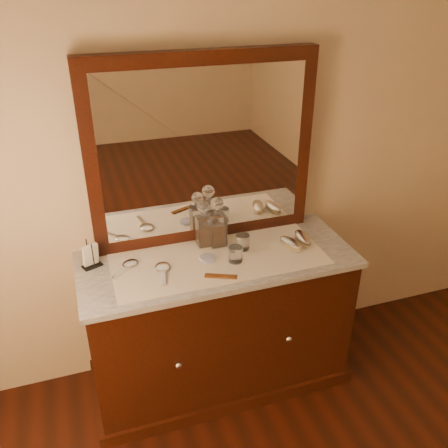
{
  "coord_description": "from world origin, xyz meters",
  "views": [
    {
      "loc": [
        -0.64,
        -0.05,
        2.19
      ],
      "look_at": [
        0.0,
        1.85,
        1.1
      ],
      "focal_mm": 38.22,
      "sensor_mm": 36.0,
      "label": 1
    }
  ],
  "objects_px": {
    "pin_dish": "(208,258)",
    "comb": "(221,276)",
    "brush_near": "(291,244)",
    "brush_far": "(303,238)",
    "napkin_rack": "(91,256)",
    "mirror_frame": "(203,151)",
    "decanter_left": "(204,228)",
    "decanter_right": "(217,227)",
    "hand_mirror_inner": "(163,269)",
    "hand_mirror_outer": "(128,265)",
    "dresser_cabinet": "(218,323)"
  },
  "relations": [
    {
      "from": "pin_dish",
      "to": "comb",
      "type": "bearing_deg",
      "value": -85.06
    },
    {
      "from": "brush_near",
      "to": "brush_far",
      "type": "bearing_deg",
      "value": 20.94
    },
    {
      "from": "brush_far",
      "to": "napkin_rack",
      "type": "bearing_deg",
      "value": 173.73
    },
    {
      "from": "mirror_frame",
      "to": "decanter_left",
      "type": "distance_m",
      "value": 0.41
    },
    {
      "from": "comb",
      "to": "decanter_right",
      "type": "distance_m",
      "value": 0.33
    },
    {
      "from": "comb",
      "to": "hand_mirror_inner",
      "type": "relative_size",
      "value": 0.77
    },
    {
      "from": "hand_mirror_outer",
      "to": "hand_mirror_inner",
      "type": "xyz_separation_m",
      "value": [
        0.16,
        -0.09,
        0.0
      ]
    },
    {
      "from": "pin_dish",
      "to": "napkin_rack",
      "type": "relative_size",
      "value": 0.58
    },
    {
      "from": "napkin_rack",
      "to": "hand_mirror_outer",
      "type": "relative_size",
      "value": 0.85
    },
    {
      "from": "napkin_rack",
      "to": "comb",
      "type": "bearing_deg",
      "value": -27.32
    },
    {
      "from": "brush_far",
      "to": "hand_mirror_inner",
      "type": "distance_m",
      "value": 0.79
    },
    {
      "from": "pin_dish",
      "to": "brush_far",
      "type": "relative_size",
      "value": 0.51
    },
    {
      "from": "mirror_frame",
      "to": "pin_dish",
      "type": "relative_size",
      "value": 14.42
    },
    {
      "from": "pin_dish",
      "to": "brush_near",
      "type": "xyz_separation_m",
      "value": [
        0.46,
        -0.03,
        0.01
      ]
    },
    {
      "from": "brush_near",
      "to": "hand_mirror_inner",
      "type": "relative_size",
      "value": 0.82
    },
    {
      "from": "dresser_cabinet",
      "to": "pin_dish",
      "type": "bearing_deg",
      "value": -173.16
    },
    {
      "from": "napkin_rack",
      "to": "brush_near",
      "type": "height_order",
      "value": "napkin_rack"
    },
    {
      "from": "pin_dish",
      "to": "brush_near",
      "type": "height_order",
      "value": "brush_near"
    },
    {
      "from": "mirror_frame",
      "to": "hand_mirror_outer",
      "type": "relative_size",
      "value": 7.08
    },
    {
      "from": "decanter_left",
      "to": "decanter_right",
      "type": "relative_size",
      "value": 0.92
    },
    {
      "from": "pin_dish",
      "to": "brush_near",
      "type": "relative_size",
      "value": 0.48
    },
    {
      "from": "napkin_rack",
      "to": "hand_mirror_inner",
      "type": "bearing_deg",
      "value": -25.4
    },
    {
      "from": "brush_far",
      "to": "comb",
      "type": "bearing_deg",
      "value": -161.29
    },
    {
      "from": "decanter_right",
      "to": "brush_near",
      "type": "relative_size",
      "value": 1.64
    },
    {
      "from": "dresser_cabinet",
      "to": "brush_far",
      "type": "xyz_separation_m",
      "value": [
        0.49,
        0.0,
        0.47
      ]
    },
    {
      "from": "mirror_frame",
      "to": "comb",
      "type": "height_order",
      "value": "mirror_frame"
    },
    {
      "from": "decanter_left",
      "to": "hand_mirror_outer",
      "type": "xyz_separation_m",
      "value": [
        -0.43,
        -0.09,
        -0.09
      ]
    },
    {
      "from": "comb",
      "to": "decanter_left",
      "type": "bearing_deg",
      "value": 112.0
    },
    {
      "from": "comb",
      "to": "napkin_rack",
      "type": "xyz_separation_m",
      "value": [
        -0.59,
        0.3,
        0.05
      ]
    },
    {
      "from": "decanter_right",
      "to": "brush_far",
      "type": "xyz_separation_m",
      "value": [
        0.45,
        -0.12,
        -0.09
      ]
    },
    {
      "from": "pin_dish",
      "to": "brush_near",
      "type": "distance_m",
      "value": 0.46
    },
    {
      "from": "comb",
      "to": "hand_mirror_outer",
      "type": "relative_size",
      "value": 0.94
    },
    {
      "from": "dresser_cabinet",
      "to": "decanter_right",
      "type": "relative_size",
      "value": 4.96
    },
    {
      "from": "dresser_cabinet",
      "to": "brush_far",
      "type": "height_order",
      "value": "brush_far"
    },
    {
      "from": "pin_dish",
      "to": "hand_mirror_inner",
      "type": "height_order",
      "value": "hand_mirror_inner"
    },
    {
      "from": "dresser_cabinet",
      "to": "hand_mirror_outer",
      "type": "xyz_separation_m",
      "value": [
        -0.46,
        0.06,
        0.45
      ]
    },
    {
      "from": "brush_far",
      "to": "brush_near",
      "type": "bearing_deg",
      "value": -159.06
    },
    {
      "from": "pin_dish",
      "to": "brush_far",
      "type": "distance_m",
      "value": 0.55
    },
    {
      "from": "decanter_left",
      "to": "brush_far",
      "type": "height_order",
      "value": "decanter_left"
    },
    {
      "from": "mirror_frame",
      "to": "hand_mirror_outer",
      "type": "xyz_separation_m",
      "value": [
        -0.46,
        -0.19,
        -0.49
      ]
    },
    {
      "from": "comb",
      "to": "brush_far",
      "type": "relative_size",
      "value": 0.97
    },
    {
      "from": "dresser_cabinet",
      "to": "napkin_rack",
      "type": "relative_size",
      "value": 9.7
    },
    {
      "from": "mirror_frame",
      "to": "hand_mirror_inner",
      "type": "xyz_separation_m",
      "value": [
        -0.3,
        -0.28,
        -0.49
      ]
    },
    {
      "from": "dresser_cabinet",
      "to": "decanter_left",
      "type": "distance_m",
      "value": 0.56
    },
    {
      "from": "mirror_frame",
      "to": "comb",
      "type": "relative_size",
      "value": 7.51
    },
    {
      "from": "decanter_left",
      "to": "brush_near",
      "type": "xyz_separation_m",
      "value": [
        0.44,
        -0.18,
        -0.08
      ]
    },
    {
      "from": "decanter_right",
      "to": "hand_mirror_outer",
      "type": "distance_m",
      "value": 0.51
    },
    {
      "from": "comb",
      "to": "brush_near",
      "type": "height_order",
      "value": "brush_near"
    },
    {
      "from": "pin_dish",
      "to": "decanter_left",
      "type": "xyz_separation_m",
      "value": [
        0.03,
        0.15,
        0.09
      ]
    },
    {
      "from": "mirror_frame",
      "to": "decanter_right",
      "type": "relative_size",
      "value": 4.25
    }
  ]
}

